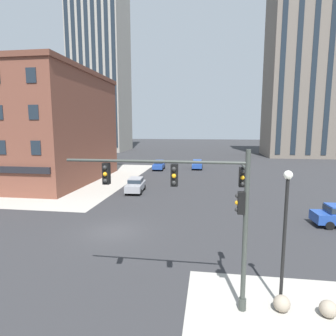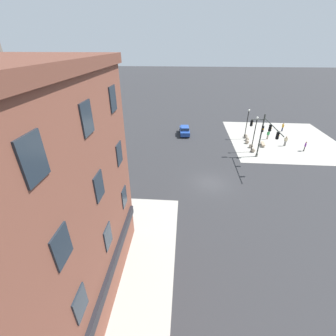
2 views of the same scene
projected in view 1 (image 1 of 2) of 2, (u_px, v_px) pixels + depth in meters
ground_plane at (113, 231)px, 20.76m from camera, size 320.00×320.00×0.00m
sidewalk_far_corner at (32, 177)px, 43.19m from camera, size 32.00×32.00×0.02m
traffic_signal_main at (209, 204)px, 11.61m from camera, size 7.66×2.09×6.76m
bollard_sphere_curb_a at (282, 303)px, 11.71m from camera, size 0.68×0.68×0.68m
bollard_sphere_curb_b at (328, 309)px, 11.36m from camera, size 0.68×0.68×0.68m
street_lamp_corner_near at (285, 224)px, 11.56m from camera, size 0.36×0.36×5.89m
car_main_southbound_far at (136, 184)px, 33.22m from camera, size 2.12×4.51×1.68m
car_cross_eastbound at (159, 165)px, 50.69m from camera, size 2.02×4.46×1.68m
car_main_mid at (197, 164)px, 51.56m from camera, size 1.92×4.41×1.68m
storefront_block_near_corner at (25, 127)px, 39.97m from camera, size 20.46×20.39×15.19m
residential_tower_skyline_right at (305, 56)px, 71.26m from camera, size 17.76×15.12×50.69m
residential_tower_skyline_left at (99, 23)px, 86.62m from camera, size 16.17×14.99×78.39m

